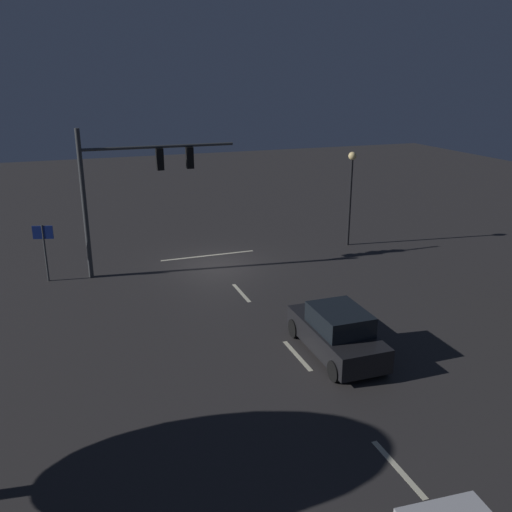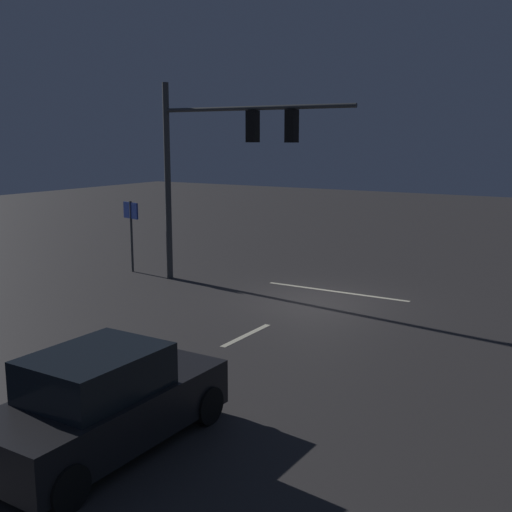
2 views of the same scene
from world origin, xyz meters
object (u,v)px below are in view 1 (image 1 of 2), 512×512
at_px(traffic_signal_assembly, 132,177).
at_px(route_sign, 44,241).
at_px(street_lamp_left_kerb, 351,181).
at_px(car_approaching, 337,333).

relative_size(traffic_signal_assembly, route_sign, 2.67).
distance_m(street_lamp_left_kerb, route_sign, 15.87).
relative_size(traffic_signal_assembly, car_approaching, 1.63).
bearing_deg(street_lamp_left_kerb, route_sign, 1.13).
xyz_separation_m(car_approaching, street_lamp_left_kerb, (-6.58, -11.08, 2.81)).
distance_m(car_approaching, street_lamp_left_kerb, 13.19).
bearing_deg(route_sign, car_approaching, 130.50).
height_order(car_approaching, route_sign, route_sign).
height_order(traffic_signal_assembly, street_lamp_left_kerb, traffic_signal_assembly).
distance_m(traffic_signal_assembly, route_sign, 4.92).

